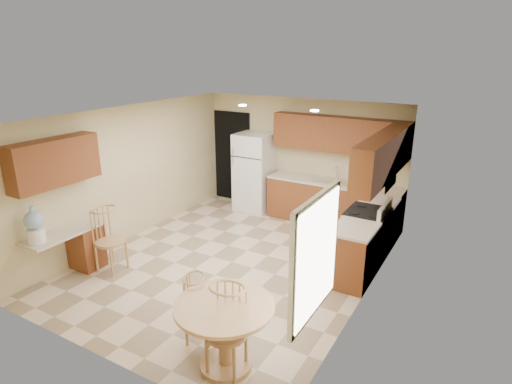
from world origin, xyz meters
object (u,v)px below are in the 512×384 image
Objects in this scene: dining_table at (225,327)px; water_crock at (35,226)px; refrigerator at (255,172)px; chair_table_b at (221,328)px; chair_desk at (104,236)px; chair_table_a at (195,306)px; stove at (365,236)px.

dining_table is 3.35m from water_crock.
water_crock is (-1.05, -4.52, 0.16)m from refrigerator.
dining_table is 0.18m from chair_table_b.
chair_desk is (-2.87, 0.85, 0.11)m from dining_table.
chair_table_a is at bearing -36.17° from chair_table_b.
water_crock is (-3.37, 0.18, 0.39)m from chair_table_b.
dining_table is 1.99× the size of water_crock.
dining_table is 2.99m from chair_desk.
dining_table is 0.57m from chair_table_a.
refrigerator reaches higher than stove.
chair_table_a is (1.72, -4.39, -0.34)m from refrigerator.
stove is 5.16m from water_crock.
chair_table_b is at bearing -63.75° from refrigerator.
chair_desk is at bearing 61.21° from water_crock.
chair_desk reaches higher than dining_table.
stove is 1.95× the size of water_crock.
stove is 3.37m from chair_table_a.
chair_table_b is at bearing -3.04° from water_crock.
stove is 3.39m from dining_table.
water_crock is at bearing -139.94° from stove.
stove is at bearing 135.46° from chair_table_a.
dining_table is at bearing -0.59° from water_crock.
chair_table_a is at bearing 163.08° from dining_table.
chair_table_a is at bearing 71.48° from chair_desk.
refrigerator is 1.58× the size of stove.
chair_table_b reaches higher than chair_table_a.
chair_table_a is (-1.16, -3.17, 0.06)m from stove.
chair_table_b is 3.39m from water_crock.
chair_table_a is at bearing 2.75° from water_crock.
chair_table_a is 2.42m from chair_desk.
water_crock is (-2.77, -0.13, 0.49)m from chair_table_a.
stove reaches higher than chair_desk.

